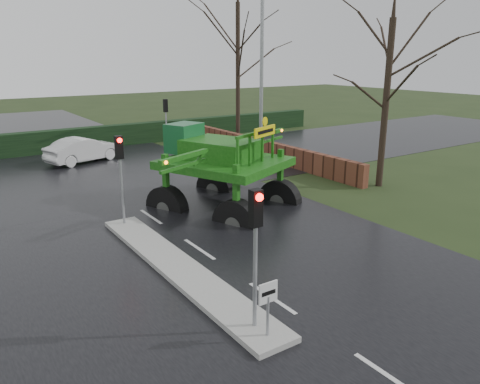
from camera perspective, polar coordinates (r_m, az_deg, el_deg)
ground at (r=13.01m, az=3.90°, el=-12.83°), size 140.00×140.00×0.00m
road_main at (r=21.15m, az=-12.98°, el=-1.51°), size 14.00×80.00×0.02m
road_cross at (r=26.64m, az=-17.74°, el=1.81°), size 80.00×12.00×0.02m
median_island at (r=14.63m, az=-7.55°, el=-9.11°), size 1.20×10.00×0.16m
hedge_row at (r=34.11m, az=-21.80°, el=5.76°), size 44.00×0.90×1.50m
brick_wall at (r=31.01m, az=1.07°, el=5.68°), size 0.40×20.00×1.20m
keep_left_sign at (r=10.77m, az=3.43°, el=-13.05°), size 0.50×0.07×1.35m
traffic_signal_near at (r=10.47m, az=1.93°, el=-4.63°), size 0.26×0.33×3.52m
traffic_signal_mid at (r=17.77m, az=-14.42°, el=3.66°), size 0.26×0.33×3.52m
traffic_signal_far at (r=32.15m, az=-9.04°, el=9.46°), size 0.26×0.33×3.52m
street_light_right at (r=25.88m, az=2.10°, el=15.57°), size 3.85×0.30×10.00m
tree_right_near at (r=23.84m, az=17.57°, el=12.87°), size 5.60×5.60×9.64m
tree_right_far at (r=36.01m, az=-0.26°, el=16.60°), size 7.00×7.00×12.05m
crop_sprayer at (r=17.75m, az=-1.09°, el=3.38°), size 8.27×6.71×4.98m
white_sedan at (r=30.41m, az=-18.37°, el=3.48°), size 4.89×2.88×1.52m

